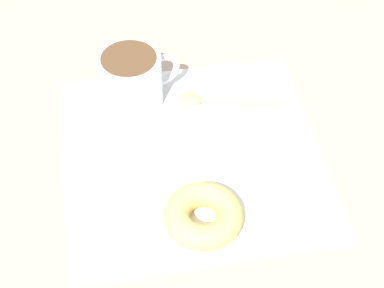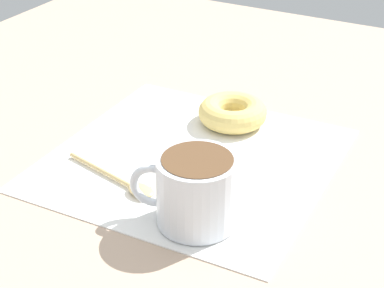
% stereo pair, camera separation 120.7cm
% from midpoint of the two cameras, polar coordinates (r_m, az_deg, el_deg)
% --- Properties ---
extents(ground_plane, '(1.20, 1.20, 0.02)m').
position_cam_midpoint_polar(ground_plane, '(0.58, 26.98, -39.86)').
color(ground_plane, tan).
extents(napkin, '(0.35, 0.35, 0.00)m').
position_cam_midpoint_polar(napkin, '(0.57, 28.13, -38.33)').
color(napkin, white).
rests_on(napkin, ground_plane).
extents(coffee_cup, '(0.12, 0.09, 0.08)m').
position_cam_midpoint_polar(coffee_cup, '(0.51, 16.45, -28.88)').
color(coffee_cup, silver).
rests_on(coffee_cup, napkin).
extents(donut, '(0.10, 0.10, 0.03)m').
position_cam_midpoint_polar(donut, '(0.57, 36.06, -48.10)').
color(donut, '#E5C66B').
rests_on(donut, napkin).
extents(spoon, '(0.14, 0.05, 0.01)m').
position_cam_midpoint_polar(spoon, '(0.58, 26.79, -28.44)').
color(spoon, '#D8B772').
rests_on(spoon, napkin).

